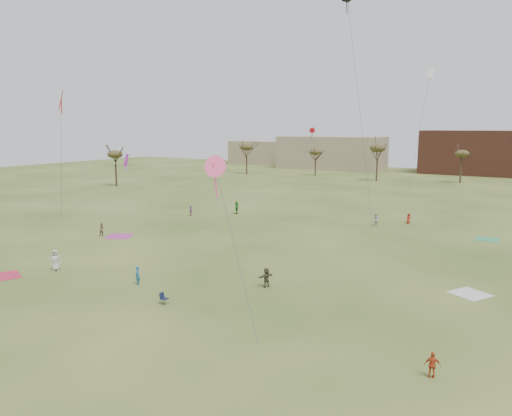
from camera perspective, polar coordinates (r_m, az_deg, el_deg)
The scene contains 20 objects.
ground at distance 36.56m, azimuth -10.01°, elevation -11.27°, with size 260.00×260.00×0.00m, color #2D4916.
flyer_near_left at distance 47.45m, azimuth -22.84°, elevation -5.77°, with size 0.95×0.62×1.93m, color #BEBEBE.
flyer_near_right at distance 41.22m, azimuth -13.97°, elevation -7.83°, with size 0.57×0.38×1.57m, color #22689C.
spectator_fore_a at distance 27.77m, azimuth 20.34°, elevation -17.18°, with size 0.83×0.35×1.42m, color #C04321.
spectator_fore_b at distance 60.12m, azimuth -17.92°, elevation -2.48°, with size 0.79×0.61×1.62m, color #7C654F.
spectator_fore_c at distance 39.44m, azimuth 1.25°, elevation -8.28°, with size 1.52×0.48×1.63m, color brown.
spectator_mid_d at distance 71.04m, azimuth -7.80°, elevation -0.32°, with size 0.88×0.37×1.50m, color #973E89.
spectator_mid_e at distance 65.08m, azimuth 14.13°, elevation -1.34°, with size 0.85×0.66×1.75m, color silver.
flyer_far_a at distance 71.96m, azimuth -2.31°, elevation 0.05°, with size 1.77×0.56×1.91m, color #2B832D.
flyer_far_b at distance 67.99m, azimuth 17.78°, elevation -1.19°, with size 0.69×0.45×1.41m, color #AB261D.
blanket_red at distance 47.82m, azimuth -28.05°, elevation -7.24°, with size 2.74×2.74×0.03m, color #B92542.
blanket_cream at distance 41.64m, azimuth 24.21°, elevation -9.36°, with size 2.53×2.53×0.03m, color beige.
blanket_plum at distance 59.69m, azimuth -16.00°, elevation -3.26°, with size 2.90×2.90×0.03m, color #A83387.
blanket_olive at distance 62.01m, azimuth 25.89°, elevation -3.39°, with size 2.59×2.59×0.03m, color #34905C.
camp_chair_center at distance 36.61m, azimuth -10.91°, elevation -10.83°, with size 0.59×0.55×0.87m.
kites_aloft at distance 65.85m, azimuth 13.47°, elevation 16.80°, with size 65.67×67.08×27.93m.
tree_line at distance 107.85m, azimuth 17.60°, elevation 6.10°, with size 117.44×49.32×8.91m.
building_tan at distance 152.11m, azimuth 8.98°, elevation 6.55°, with size 32.00×14.00×10.00m, color #937F60.
building_brick at distance 146.73m, azimuth 24.44°, elevation 6.09°, with size 26.00×16.00×12.00m, color brown.
building_tan_west at distance 171.86m, azimuth 0.53°, elevation 6.68°, with size 20.00×12.00×8.00m, color #937F60.
Camera 1 is at (22.78, -25.48, 12.98)m, focal length 33.47 mm.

